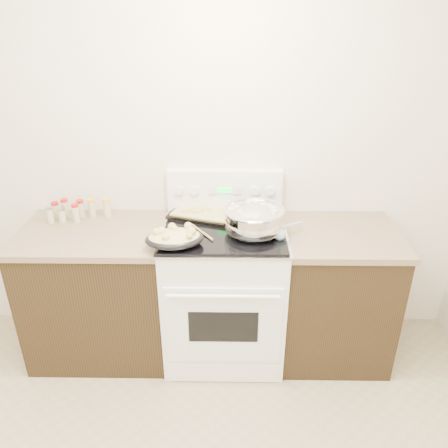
{
  "coord_description": "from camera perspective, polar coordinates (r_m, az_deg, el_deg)",
  "views": [
    {
      "loc": [
        0.38,
        -1.0,
        2.15
      ],
      "look_at": [
        0.35,
        1.37,
        1.0
      ],
      "focal_mm": 35.0,
      "sensor_mm": 36.0,
      "label": 1
    }
  ],
  "objects": [
    {
      "name": "room_shell",
      "position": [
        1.16,
        -18.55,
        1.75
      ],
      "size": [
        4.1,
        3.6,
        2.75
      ],
      "color": "beige",
      "rests_on": "ground"
    },
    {
      "name": "counter_left",
      "position": [
        3.08,
        -15.77,
        -8.44
      ],
      "size": [
        0.93,
        0.67,
        0.92
      ],
      "color": "black",
      "rests_on": "ground"
    },
    {
      "name": "counter_right",
      "position": [
        3.04,
        14.07,
        -8.74
      ],
      "size": [
        0.73,
        0.67,
        0.92
      ],
      "color": "black",
      "rests_on": "ground"
    },
    {
      "name": "kitchen_range",
      "position": [
        2.94,
        0.02,
        -8.5
      ],
      "size": [
        0.78,
        0.73,
        1.22
      ],
      "color": "white",
      "rests_on": "ground"
    },
    {
      "name": "mixing_bowl",
      "position": [
        2.62,
        3.89,
        0.39
      ],
      "size": [
        0.43,
        0.43,
        0.21
      ],
      "color": "silver",
      "rests_on": "kitchen_range"
    },
    {
      "name": "roasting_pan",
      "position": [
        2.51,
        -6.5,
        -1.77
      ],
      "size": [
        0.37,
        0.29,
        0.11
      ],
      "color": "black",
      "rests_on": "kitchen_range"
    },
    {
      "name": "baking_sheet",
      "position": [
        2.89,
        -2.61,
        1.55
      ],
      "size": [
        0.5,
        0.42,
        0.06
      ],
      "color": "black",
      "rests_on": "kitchen_range"
    },
    {
      "name": "wooden_spoon",
      "position": [
        2.6,
        -3.86,
        -1.58
      ],
      "size": [
        0.16,
        0.21,
        0.04
      ],
      "color": "tan",
      "rests_on": "kitchen_range"
    },
    {
      "name": "blue_ladle",
      "position": [
        2.61,
        7.48,
        -1.19
      ],
      "size": [
        0.19,
        0.21,
        0.09
      ],
      "color": "#95C4DF",
      "rests_on": "kitchen_range"
    },
    {
      "name": "spice_jars",
      "position": [
        3.03,
        -18.84,
        1.72
      ],
      "size": [
        0.39,
        0.15,
        0.13
      ],
      "color": "#BFB28C",
      "rests_on": "counter_left"
    }
  ]
}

